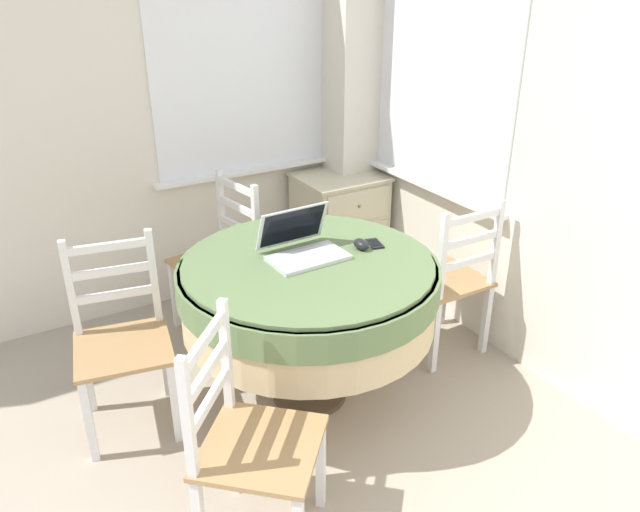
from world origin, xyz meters
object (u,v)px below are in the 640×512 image
at_px(cell_phone, 375,244).
at_px(dining_chair_left_flank, 122,341).
at_px(round_dining_table, 308,289).
at_px(dining_chair_near_right_window, 448,280).
at_px(corner_cabinet, 339,227).
at_px(dining_chair_camera_near, 249,443).
at_px(laptop, 302,246).
at_px(computer_mouse, 361,244).
at_px(dining_chair_near_back_window, 221,259).

relative_size(cell_phone, dining_chair_left_flank, 0.13).
xyz_separation_m(round_dining_table, dining_chair_near_right_window, (0.84, -0.02, -0.17)).
height_order(cell_phone, corner_cabinet, cell_phone).
relative_size(round_dining_table, dining_chair_camera_near, 1.33).
xyz_separation_m(laptop, dining_chair_left_flank, (-0.80, 0.21, -0.36)).
distance_m(computer_mouse, dining_chair_left_flank, 1.16).
bearing_deg(cell_phone, corner_cabinet, 66.15).
distance_m(dining_chair_near_right_window, corner_cabinet, 1.05).
height_order(computer_mouse, dining_chair_left_flank, dining_chair_left_flank).
distance_m(dining_chair_near_back_window, dining_chair_near_right_window, 1.26).
relative_size(computer_mouse, dining_chair_near_back_window, 0.11).
xyz_separation_m(round_dining_table, laptop, (0.01, 0.06, 0.19)).
relative_size(computer_mouse, dining_chair_camera_near, 0.11).
distance_m(cell_phone, dining_chair_camera_near, 1.16).
height_order(computer_mouse, dining_chair_near_back_window, dining_chair_near_back_window).
xyz_separation_m(dining_chair_near_back_window, dining_chair_near_right_window, (0.94, -0.85, 0.00)).
bearing_deg(computer_mouse, dining_chair_near_right_window, -0.38).
bearing_deg(dining_chair_near_back_window, laptop, -82.29).
bearing_deg(dining_chair_near_back_window, round_dining_table, -83.27).
relative_size(laptop, dining_chair_near_right_window, 0.40).
relative_size(round_dining_table, dining_chair_left_flank, 1.33).
height_order(dining_chair_near_back_window, dining_chair_camera_near, same).
relative_size(dining_chair_near_back_window, dining_chair_near_right_window, 1.00).
bearing_deg(cell_phone, laptop, 169.24).
xyz_separation_m(dining_chair_near_back_window, dining_chair_camera_near, (-0.49, -1.43, 0.00)).
bearing_deg(corner_cabinet, dining_chair_near_right_window, -88.99).
bearing_deg(corner_cabinet, computer_mouse, -117.42).
xyz_separation_m(round_dining_table, dining_chair_camera_near, (-0.58, -0.60, -0.17)).
xyz_separation_m(cell_phone, dining_chair_left_flank, (-1.16, 0.28, -0.32)).
height_order(computer_mouse, dining_chair_near_right_window, dining_chair_near_right_window).
distance_m(dining_chair_near_back_window, corner_cabinet, 0.94).
bearing_deg(dining_chair_left_flank, dining_chair_near_right_window, -10.13).
bearing_deg(laptop, dining_chair_near_right_window, -5.42).
bearing_deg(dining_chair_near_right_window, corner_cabinet, 91.01).
bearing_deg(dining_chair_near_back_window, computer_mouse, -66.19).
bearing_deg(dining_chair_camera_near, dining_chair_left_flank, 103.71).
bearing_deg(laptop, dining_chair_left_flank, 165.14).
relative_size(laptop, dining_chair_left_flank, 0.40).
distance_m(laptop, dining_chair_near_right_window, 0.91).
distance_m(computer_mouse, cell_phone, 0.09).
bearing_deg(dining_chair_near_right_window, dining_chair_left_flank, 169.87).
xyz_separation_m(laptop, computer_mouse, (0.27, -0.08, -0.02)).
bearing_deg(computer_mouse, laptop, 164.41).
xyz_separation_m(cell_phone, dining_chair_camera_near, (-0.94, -0.60, -0.32)).
xyz_separation_m(laptop, dining_chair_near_right_window, (0.83, -0.08, -0.36)).
relative_size(laptop, dining_chair_near_back_window, 0.40).
xyz_separation_m(cell_phone, corner_cabinet, (0.46, 1.04, -0.39)).
height_order(round_dining_table, cell_phone, cell_phone).
relative_size(computer_mouse, corner_cabinet, 0.13).
bearing_deg(cell_phone, dining_chair_near_right_window, -1.41).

